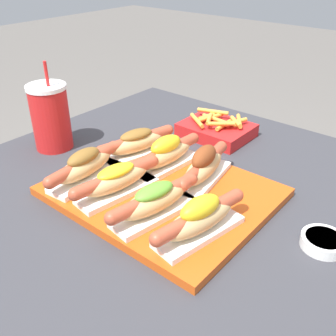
{
  "coord_description": "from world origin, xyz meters",
  "views": [
    {
      "loc": [
        0.44,
        -0.57,
        1.2
      ],
      "look_at": [
        -0.01,
        -0.02,
        0.79
      ],
      "focal_mm": 42.0,
      "sensor_mm": 36.0,
      "label": 1
    }
  ],
  "objects_px": {
    "sauce_bowl": "(323,241)",
    "hot_dog_5": "(166,154)",
    "hot_dog_6": "(203,167)",
    "drink_cup": "(51,117)",
    "hot_dog_0": "(85,166)",
    "hot_dog_1": "(117,180)",
    "hot_dog_3": "(200,218)",
    "hot_dog_2": "(154,201)",
    "serving_tray": "(162,192)",
    "fries_basket": "(217,129)",
    "hot_dog_4": "(137,143)"
  },
  "relations": [
    {
      "from": "serving_tray",
      "to": "fries_basket",
      "type": "bearing_deg",
      "value": 103.27
    },
    {
      "from": "hot_dog_3",
      "to": "fries_basket",
      "type": "bearing_deg",
      "value": 119.66
    },
    {
      "from": "hot_dog_1",
      "to": "sauce_bowl",
      "type": "height_order",
      "value": "hot_dog_1"
    },
    {
      "from": "hot_dog_0",
      "to": "hot_dog_4",
      "type": "distance_m",
      "value": 0.15
    },
    {
      "from": "hot_dog_2",
      "to": "hot_dog_5",
      "type": "bearing_deg",
      "value": 123.3
    },
    {
      "from": "hot_dog_3",
      "to": "sauce_bowl",
      "type": "height_order",
      "value": "hot_dog_3"
    },
    {
      "from": "hot_dog_0",
      "to": "hot_dog_6",
      "type": "xyz_separation_m",
      "value": [
        0.2,
        0.16,
        0.0
      ]
    },
    {
      "from": "hot_dog_4",
      "to": "hot_dog_6",
      "type": "distance_m",
      "value": 0.19
    },
    {
      "from": "hot_dog_3",
      "to": "fries_basket",
      "type": "height_order",
      "value": "hot_dog_3"
    },
    {
      "from": "sauce_bowl",
      "to": "hot_dog_2",
      "type": "bearing_deg",
      "value": -152.99
    },
    {
      "from": "hot_dog_0",
      "to": "hot_dog_5",
      "type": "height_order",
      "value": "hot_dog_5"
    },
    {
      "from": "hot_dog_0",
      "to": "drink_cup",
      "type": "distance_m",
      "value": 0.23
    },
    {
      "from": "sauce_bowl",
      "to": "hot_dog_4",
      "type": "bearing_deg",
      "value": 178.15
    },
    {
      "from": "hot_dog_5",
      "to": "hot_dog_1",
      "type": "bearing_deg",
      "value": -92.81
    },
    {
      "from": "hot_dog_2",
      "to": "drink_cup",
      "type": "xyz_separation_m",
      "value": [
        -0.42,
        0.07,
        0.03
      ]
    },
    {
      "from": "serving_tray",
      "to": "hot_dog_3",
      "type": "relative_size",
      "value": 2.03
    },
    {
      "from": "hot_dog_5",
      "to": "sauce_bowl",
      "type": "relative_size",
      "value": 2.75
    },
    {
      "from": "hot_dog_3",
      "to": "hot_dog_5",
      "type": "relative_size",
      "value": 0.99
    },
    {
      "from": "hot_dog_2",
      "to": "hot_dog_6",
      "type": "bearing_deg",
      "value": 90.54
    },
    {
      "from": "hot_dog_6",
      "to": "fries_basket",
      "type": "height_order",
      "value": "hot_dog_6"
    },
    {
      "from": "hot_dog_6",
      "to": "fries_basket",
      "type": "xyz_separation_m",
      "value": [
        -0.13,
        0.24,
        -0.03
      ]
    },
    {
      "from": "hot_dog_3",
      "to": "hot_dog_0",
      "type": "bearing_deg",
      "value": -178.63
    },
    {
      "from": "hot_dog_0",
      "to": "drink_cup",
      "type": "xyz_separation_m",
      "value": [
        -0.22,
        0.07,
        0.03
      ]
    },
    {
      "from": "hot_dog_2",
      "to": "hot_dog_3",
      "type": "relative_size",
      "value": 1.0
    },
    {
      "from": "hot_dog_0",
      "to": "hot_dog_3",
      "type": "height_order",
      "value": "hot_dog_3"
    },
    {
      "from": "drink_cup",
      "to": "fries_basket",
      "type": "relative_size",
      "value": 1.25
    },
    {
      "from": "hot_dog_6",
      "to": "drink_cup",
      "type": "relative_size",
      "value": 0.94
    },
    {
      "from": "hot_dog_0",
      "to": "sauce_bowl",
      "type": "distance_m",
      "value": 0.5
    },
    {
      "from": "drink_cup",
      "to": "sauce_bowl",
      "type": "bearing_deg",
      "value": 5.41
    },
    {
      "from": "hot_dog_0",
      "to": "hot_dog_2",
      "type": "xyz_separation_m",
      "value": [
        0.2,
        -0.0,
        -0.0
      ]
    },
    {
      "from": "hot_dog_4",
      "to": "sauce_bowl",
      "type": "bearing_deg",
      "value": -1.85
    },
    {
      "from": "hot_dog_5",
      "to": "fries_basket",
      "type": "xyz_separation_m",
      "value": [
        -0.03,
        0.25,
        -0.03
      ]
    },
    {
      "from": "hot_dog_2",
      "to": "hot_dog_4",
      "type": "height_order",
      "value": "same"
    },
    {
      "from": "hot_dog_1",
      "to": "hot_dog_6",
      "type": "height_order",
      "value": "hot_dog_6"
    },
    {
      "from": "hot_dog_4",
      "to": "hot_dog_0",
      "type": "bearing_deg",
      "value": -92.71
    },
    {
      "from": "hot_dog_5",
      "to": "sauce_bowl",
      "type": "xyz_separation_m",
      "value": [
        0.38,
        -0.01,
        -0.04
      ]
    },
    {
      "from": "hot_dog_6",
      "to": "sauce_bowl",
      "type": "bearing_deg",
      "value": -4.27
    },
    {
      "from": "hot_dog_2",
      "to": "sauce_bowl",
      "type": "relative_size",
      "value": 2.73
    },
    {
      "from": "hot_dog_5",
      "to": "drink_cup",
      "type": "height_order",
      "value": "drink_cup"
    },
    {
      "from": "sauce_bowl",
      "to": "hot_dog_5",
      "type": "bearing_deg",
      "value": 177.83
    },
    {
      "from": "hot_dog_0",
      "to": "hot_dog_4",
      "type": "bearing_deg",
      "value": 87.29
    },
    {
      "from": "hot_dog_2",
      "to": "hot_dog_4",
      "type": "relative_size",
      "value": 1.01
    },
    {
      "from": "hot_dog_0",
      "to": "hot_dog_5",
      "type": "relative_size",
      "value": 1.0
    },
    {
      "from": "hot_dog_3",
      "to": "hot_dog_6",
      "type": "height_order",
      "value": "hot_dog_6"
    },
    {
      "from": "hot_dog_3",
      "to": "serving_tray",
      "type": "bearing_deg",
      "value": 153.91
    },
    {
      "from": "hot_dog_0",
      "to": "hot_dog_1",
      "type": "relative_size",
      "value": 1.0
    },
    {
      "from": "hot_dog_3",
      "to": "hot_dog_6",
      "type": "bearing_deg",
      "value": 123.2
    },
    {
      "from": "hot_dog_0",
      "to": "sauce_bowl",
      "type": "bearing_deg",
      "value": 16.23
    },
    {
      "from": "hot_dog_6",
      "to": "hot_dog_5",
      "type": "bearing_deg",
      "value": -176.33
    },
    {
      "from": "hot_dog_3",
      "to": "hot_dog_6",
      "type": "xyz_separation_m",
      "value": [
        -0.1,
        0.15,
        0.0
      ]
    }
  ]
}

